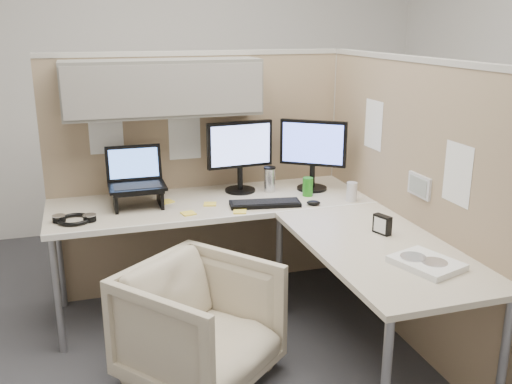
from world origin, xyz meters
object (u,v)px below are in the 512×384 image
object	(u,v)px
office_chair	(200,320)
keyboard	(265,204)
monitor_left	(240,151)
desk	(266,225)

from	to	relation	value
office_chair	keyboard	world-z (taller)	keyboard
monitor_left	office_chair	bearing A→B (deg)	-122.66
keyboard	desk	bearing A→B (deg)	-96.97
monitor_left	keyboard	size ratio (longest dim) A/B	1.09
desk	monitor_left	size ratio (longest dim) A/B	4.29
monitor_left	desk	bearing A→B (deg)	-95.05
desk	monitor_left	xyz separation A→B (m)	(-0.00, 0.55, 0.32)
desk	monitor_left	distance (m)	0.64
desk	monitor_left	world-z (taller)	monitor_left
desk	monitor_left	bearing A→B (deg)	90.03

